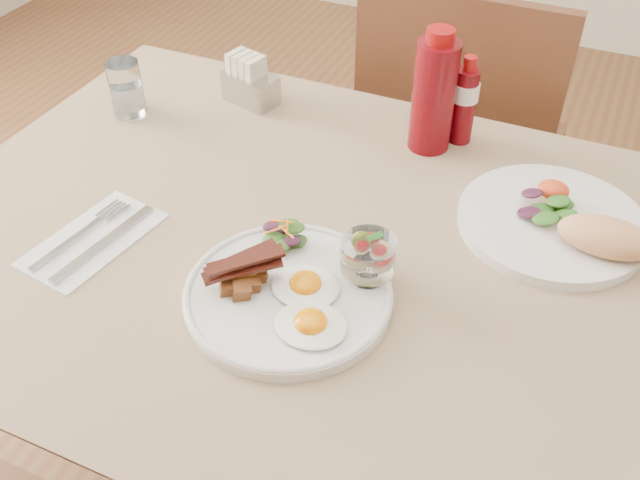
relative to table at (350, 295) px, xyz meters
The scene contains 13 objects.
table is the anchor object (origin of this frame).
chair_far 0.68m from the table, 90.00° to the left, with size 0.42×0.42×0.93m.
main_plate 0.16m from the table, 108.07° to the right, with size 0.28×0.28×0.02m, color silver.
fried_eggs 0.18m from the table, 91.61° to the right, with size 0.15×0.17×0.03m.
bacon_potato_pile 0.21m from the table, 125.34° to the right, with size 0.10×0.10×0.05m.
side_salad 0.15m from the table, 154.25° to the right, with size 0.07×0.07×0.04m.
fruit_cup 0.17m from the table, 52.24° to the right, with size 0.08×0.08×0.08m.
second_plate 0.33m from the table, 31.14° to the left, with size 0.29×0.28×0.07m.
ketchup_bottle 0.36m from the table, 86.93° to the left, with size 0.09×0.09×0.21m.
hot_sauce_bottle 0.39m from the table, 80.16° to the left, with size 0.06×0.06×0.16m.
sugar_caddy 0.48m from the table, 136.50° to the left, with size 0.11×0.08×0.09m.
water_glass 0.57m from the table, 159.86° to the left, with size 0.06×0.06×0.10m.
napkin_cutlery 0.39m from the table, 159.57° to the right, with size 0.14×0.22×0.01m.
Camera 1 is at (0.27, -0.72, 1.44)m, focal length 40.00 mm.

